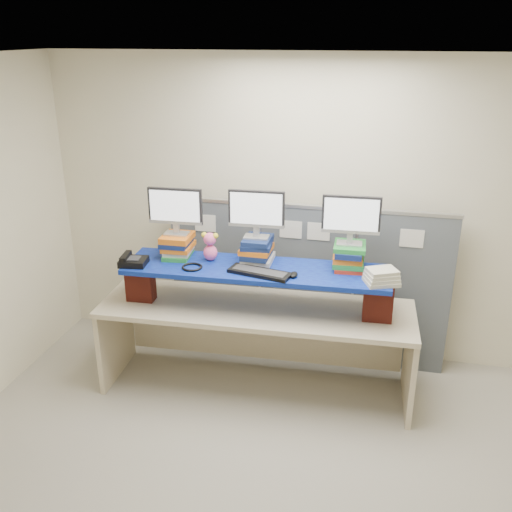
% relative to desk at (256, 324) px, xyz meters
% --- Properties ---
extents(room, '(5.00, 4.00, 2.80)m').
position_rel_desk_xyz_m(room, '(0.33, -1.16, 0.76)').
color(room, beige).
rests_on(room, ground).
extents(cubicle_partition, '(2.60, 0.06, 1.53)m').
position_rel_desk_xyz_m(cubicle_partition, '(0.33, 0.62, 0.13)').
color(cubicle_partition, '#464C53').
rests_on(cubicle_partition, ground).
extents(desk, '(2.66, 0.88, 0.80)m').
position_rel_desk_xyz_m(desk, '(0.00, 0.00, 0.00)').
color(desk, beige).
rests_on(desk, ground).
extents(brick_pier_left, '(0.24, 0.14, 0.32)m').
position_rel_desk_xyz_m(brick_pier_left, '(-0.99, -0.09, 0.32)').
color(brick_pier_left, maroon).
rests_on(brick_pier_left, desk).
extents(brick_pier_right, '(0.24, 0.14, 0.32)m').
position_rel_desk_xyz_m(brick_pier_right, '(0.99, -0.01, 0.32)').
color(brick_pier_right, maroon).
rests_on(brick_pier_right, desk).
extents(blue_board, '(2.18, 0.63, 0.04)m').
position_rel_desk_xyz_m(blue_board, '(0.00, 0.00, 0.50)').
color(blue_board, '#080869').
rests_on(blue_board, brick_pier_left).
extents(book_stack_left, '(0.26, 0.31, 0.20)m').
position_rel_desk_xyz_m(book_stack_left, '(-0.70, 0.09, 0.62)').
color(book_stack_left, '#238433').
rests_on(book_stack_left, blue_board).
extents(book_stack_center, '(0.26, 0.30, 0.21)m').
position_rel_desk_xyz_m(book_stack_center, '(-0.02, 0.12, 0.62)').
color(book_stack_center, '#B9B6B0').
rests_on(book_stack_center, blue_board).
extents(book_stack_right, '(0.27, 0.32, 0.21)m').
position_rel_desk_xyz_m(book_stack_right, '(0.73, 0.15, 0.62)').
color(book_stack_right, red).
rests_on(book_stack_right, blue_board).
extents(monitor_left, '(0.46, 0.14, 0.40)m').
position_rel_desk_xyz_m(monitor_left, '(-0.71, 0.09, 0.94)').
color(monitor_left, '#ACACB1').
rests_on(monitor_left, book_stack_left).
extents(monitor_center, '(0.46, 0.14, 0.40)m').
position_rel_desk_xyz_m(monitor_center, '(-0.02, 0.12, 0.96)').
color(monitor_center, '#ACACB1').
rests_on(monitor_center, book_stack_center).
extents(monitor_right, '(0.46, 0.14, 0.40)m').
position_rel_desk_xyz_m(monitor_right, '(0.73, 0.15, 0.95)').
color(monitor_right, '#ACACB1').
rests_on(monitor_right, book_stack_right).
extents(keyboard, '(0.53, 0.27, 0.03)m').
position_rel_desk_xyz_m(keyboard, '(0.06, -0.13, 0.53)').
color(keyboard, black).
rests_on(keyboard, blue_board).
extents(mouse, '(0.07, 0.12, 0.03)m').
position_rel_desk_xyz_m(mouse, '(0.33, -0.12, 0.53)').
color(mouse, black).
rests_on(mouse, blue_board).
extents(desk_phone, '(0.24, 0.22, 0.09)m').
position_rel_desk_xyz_m(desk_phone, '(-1.00, -0.17, 0.55)').
color(desk_phone, black).
rests_on(desk_phone, blue_board).
extents(headset, '(0.21, 0.21, 0.02)m').
position_rel_desk_xyz_m(headset, '(-0.50, -0.13, 0.53)').
color(headset, black).
rests_on(headset, blue_board).
extents(plush_toy, '(0.14, 0.11, 0.25)m').
position_rel_desk_xyz_m(plush_toy, '(-0.41, 0.07, 0.64)').
color(plush_toy, pink).
rests_on(plush_toy, blue_board).
extents(binder_stack, '(0.30, 0.28, 0.12)m').
position_rel_desk_xyz_m(binder_stack, '(1.00, -0.09, 0.57)').
color(binder_stack, beige).
rests_on(binder_stack, blue_board).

